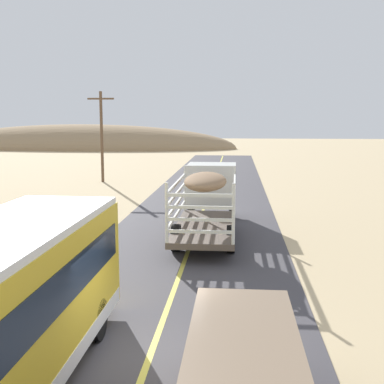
# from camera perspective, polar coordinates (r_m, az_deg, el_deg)

# --- Properties ---
(ground_plane) EXTENTS (240.00, 240.00, 0.00)m
(ground_plane) POSITION_cam_1_polar(r_m,az_deg,el_deg) (11.45, -5.06, -18.93)
(ground_plane) COLOR #CCB284
(road_surface) EXTENTS (8.00, 120.00, 0.02)m
(road_surface) POSITION_cam_1_polar(r_m,az_deg,el_deg) (11.45, -5.06, -18.89)
(road_surface) COLOR #423F44
(road_surface) RESTS_ON ground
(road_centre_line) EXTENTS (0.16, 117.60, 0.00)m
(road_centre_line) POSITION_cam_1_polar(r_m,az_deg,el_deg) (11.44, -5.06, -18.83)
(road_centre_line) COLOR #D8CC4C
(road_centre_line) RESTS_ON road_surface
(suv_near) EXTENTS (1.90, 4.62, 1.93)m
(suv_near) POSITION_cam_1_polar(r_m,az_deg,el_deg) (8.65, 5.94, -20.50)
(suv_near) COLOR #8C7259
(suv_near) RESTS_ON road_surface
(livestock_truck) EXTENTS (2.53, 9.70, 3.02)m
(livestock_truck) POSITION_cam_1_polar(r_m,az_deg,el_deg) (23.63, 2.07, 0.09)
(livestock_truck) COLOR silver
(livestock_truck) RESTS_ON road_surface
(power_pole_mid) EXTENTS (2.20, 0.24, 7.47)m
(power_pole_mid) POSITION_cam_1_polar(r_m,az_deg,el_deg) (41.33, -10.51, 6.72)
(power_pole_mid) COLOR brown
(power_pole_mid) RESTS_ON ground
(distant_hill) EXTENTS (55.47, 18.52, 8.48)m
(distant_hill) POSITION_cam_1_polar(r_m,az_deg,el_deg) (89.77, -12.80, 5.02)
(distant_hill) COLOR #997C5A
(distant_hill) RESTS_ON ground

